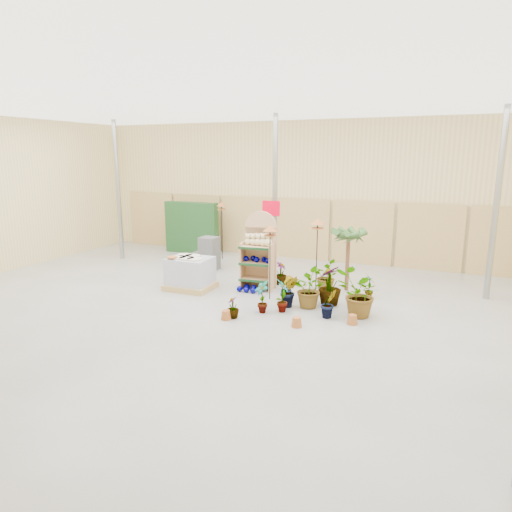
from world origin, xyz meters
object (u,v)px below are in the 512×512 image
Objects in this scene: pallet_stack at (190,273)px; display_shelf at (259,254)px; potted_plant_2 at (307,288)px; bird_table_front at (270,231)px.

display_shelf is at bearing 25.35° from pallet_stack.
pallet_stack is 3.21m from potted_plant_2.
bird_table_front is 2.06× the size of potted_plant_2.
bird_table_front is (0.61, -0.79, 0.75)m from display_shelf.
potted_plant_2 is at bearing -38.58° from display_shelf.
bird_table_front is 1.59m from potted_plant_2.
display_shelf is 1.94m from potted_plant_2.
display_shelf is 1.11× the size of bird_table_front.
display_shelf is 2.29× the size of potted_plant_2.
potted_plant_2 is (1.60, -0.98, -0.48)m from display_shelf.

